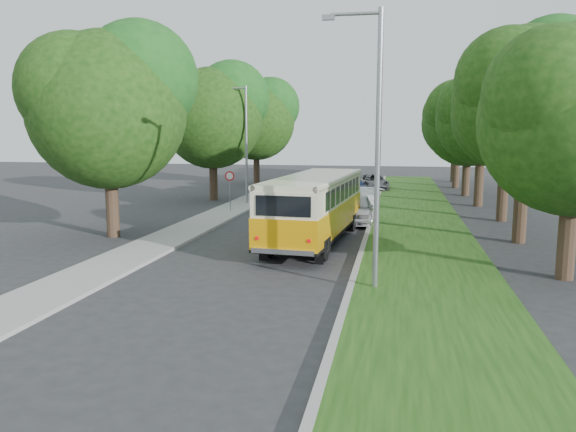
% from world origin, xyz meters
% --- Properties ---
extents(ground, '(120.00, 120.00, 0.00)m').
position_xyz_m(ground, '(0.00, 0.00, 0.00)').
color(ground, '#2A2A2D').
rests_on(ground, ground).
extents(curb, '(0.20, 70.00, 0.15)m').
position_xyz_m(curb, '(3.60, 5.00, 0.07)').
color(curb, gray).
rests_on(curb, ground).
extents(grass_verge, '(4.50, 70.00, 0.13)m').
position_xyz_m(grass_verge, '(5.95, 5.00, 0.07)').
color(grass_verge, '#1A4312').
rests_on(grass_verge, ground).
extents(sidewalk, '(2.20, 70.00, 0.12)m').
position_xyz_m(sidewalk, '(-4.80, 5.00, 0.06)').
color(sidewalk, gray).
rests_on(sidewalk, ground).
extents(treeline, '(24.27, 41.91, 9.46)m').
position_xyz_m(treeline, '(3.15, 17.99, 5.93)').
color(treeline, '#332319').
rests_on(treeline, ground).
extents(lamppost_near, '(1.71, 0.16, 8.00)m').
position_xyz_m(lamppost_near, '(4.21, -2.50, 4.37)').
color(lamppost_near, gray).
rests_on(lamppost_near, ground).
extents(lamppost_far, '(1.71, 0.16, 7.50)m').
position_xyz_m(lamppost_far, '(-4.70, 16.00, 4.12)').
color(lamppost_far, gray).
rests_on(lamppost_far, ground).
extents(warning_sign, '(0.56, 0.10, 2.50)m').
position_xyz_m(warning_sign, '(-4.50, 11.98, 1.71)').
color(warning_sign, gray).
rests_on(warning_sign, ground).
extents(vintage_bus, '(3.28, 9.91, 2.89)m').
position_xyz_m(vintage_bus, '(1.51, 4.34, 1.45)').
color(vintage_bus, orange).
rests_on(vintage_bus, ground).
extents(car_silver, '(1.93, 4.47, 1.50)m').
position_xyz_m(car_silver, '(2.81, 9.87, 0.75)').
color(car_silver, '#B9B9BE').
rests_on(car_silver, ground).
extents(car_white, '(1.59, 4.09, 1.33)m').
position_xyz_m(car_white, '(3.00, 14.94, 0.66)').
color(car_white, silver).
rests_on(car_white, ground).
extents(car_blue, '(3.87, 5.63, 1.51)m').
position_xyz_m(car_blue, '(1.47, 21.33, 0.76)').
color(car_blue, navy).
rests_on(car_blue, ground).
extents(car_grey, '(2.83, 4.90, 1.28)m').
position_xyz_m(car_grey, '(2.99, 26.77, 0.64)').
color(car_grey, '#56575D').
rests_on(car_grey, ground).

